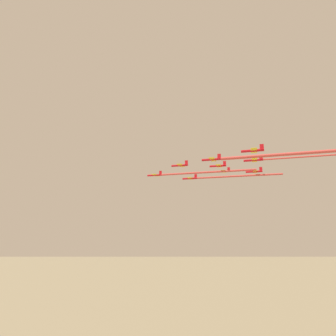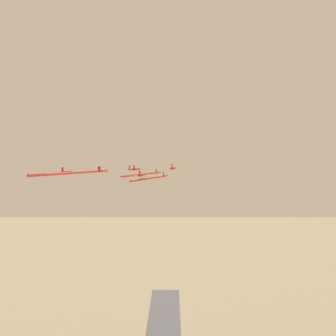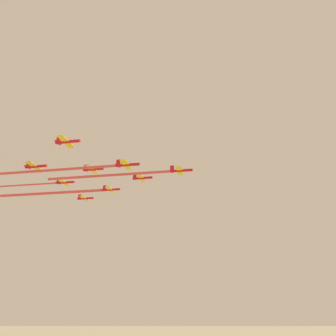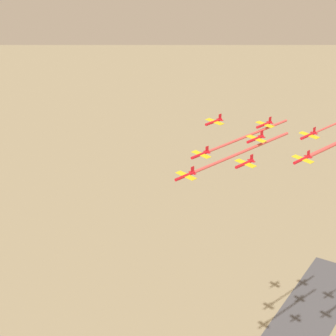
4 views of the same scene
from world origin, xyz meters
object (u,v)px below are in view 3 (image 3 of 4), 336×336
object	(u,v)px
jet_0	(180,171)
jet_7	(65,182)
jet_5	(67,142)
jet_2	(127,165)
jet_3	(111,190)
jet_4	(93,169)
jet_1	(142,178)
jet_8	(35,166)
jet_6	(85,198)

from	to	relation	value
jet_0	jet_7	distance (m)	53.99
jet_5	jet_7	distance (m)	35.79
jet_2	jet_3	xyz separation A→B (m)	(23.06, -27.35, 3.17)
jet_4	jet_0	bearing A→B (deg)	90.00
jet_7	jet_1	bearing A→B (deg)	90.00
jet_4	jet_5	bearing A→B (deg)	0.00
jet_3	jet_7	world-z (taller)	jet_7
jet_2	jet_4	xyz separation A→B (m)	(19.25, -6.95, 4.24)
jet_5	jet_8	world-z (taller)	jet_5
jet_7	jet_8	world-z (taller)	jet_7
jet_0	jet_5	distance (m)	41.09
jet_8	jet_0	bearing A→B (deg)	101.09
jet_5	jet_2	bearing A→B (deg)	120.47
jet_0	jet_7	xyz separation A→B (m)	(53.92, -0.46, 2.59)
jet_5	jet_7	size ratio (longest dim) A/B	1.00
jet_4	jet_7	distance (m)	20.47
jet_7	jet_8	distance (m)	20.83
jet_4	jet_6	xyz separation A→B (m)	(23.06, -27.35, -1.07)
jet_0	jet_2	distance (m)	20.50
jet_2	jet_5	world-z (taller)	jet_5
jet_1	jet_4	world-z (taller)	jet_4
jet_0	jet_4	size ratio (longest dim) A/B	1.00
jet_0	jet_8	bearing A→B (deg)	-78.91
jet_2	jet_3	world-z (taller)	jet_3
jet_0	jet_8	xyz separation A→B (m)	(50.10, 19.93, 0.76)
jet_6	jet_7	bearing A→B (deg)	0.00
jet_0	jet_2	world-z (taller)	jet_0
jet_7	jet_0	bearing A→B (deg)	78.91
jet_4	jet_8	distance (m)	20.59
jet_4	jet_3	bearing A→B (deg)	180.00
jet_5	jet_7	world-z (taller)	jet_5
jet_3	jet_7	bearing A→B (deg)	-59.53
jet_2	jet_5	distance (m)	21.03
jet_8	jet_3	bearing A→B (deg)	150.46
jet_5	jet_8	distance (m)	20.66
jet_1	jet_7	size ratio (longest dim) A/B	1.00
jet_0	jet_7	size ratio (longest dim) A/B	1.00
jet_0	jet_3	bearing A→B (deg)	-120.47
jet_0	jet_3	size ratio (longest dim) A/B	1.00
jet_2	jet_6	bearing A→B (deg)	-139.64
jet_4	jet_8	xyz separation A→B (m)	(15.43, 13.44, -2.27)
jet_1	jet_8	size ratio (longest dim) A/B	1.00
jet_0	jet_5	size ratio (longest dim) A/B	1.00
jet_3	jet_5	distance (m)	41.54
jet_0	jet_2	size ratio (longest dim) A/B	1.00
jet_8	jet_5	bearing A→B (deg)	59.53
jet_0	jet_8	distance (m)	53.93
jet_7	jet_3	bearing A→B (deg)	120.47
jet_0	jet_1	distance (m)	20.61
jet_6	jet_8	bearing A→B (deg)	0.00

